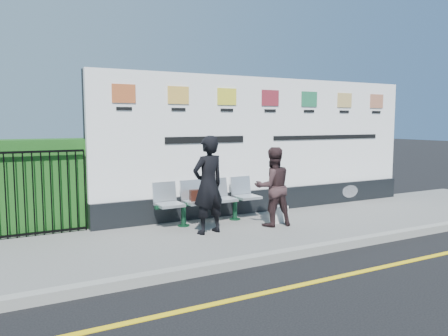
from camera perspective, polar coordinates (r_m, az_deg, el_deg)
name	(u,v)px	position (r m, az deg, el deg)	size (l,w,h in m)	color
ground	(383,267)	(7.03, 20.10, -12.07)	(80.00, 80.00, 0.00)	black
pavement	(284,227)	(8.80, 7.82, -7.68)	(14.00, 3.00, 0.12)	slate
kerb	(336,246)	(7.68, 14.48, -9.80)	(14.00, 0.18, 0.14)	gray
yellow_line	(383,267)	(7.03, 20.10, -12.04)	(14.00, 0.10, 0.01)	yellow
billboard	(268,154)	(9.97, 5.72, 1.88)	(8.00, 0.30, 3.00)	black
hedge	(22,186)	(8.81, -24.84, -2.15)	(2.35, 0.70, 1.70)	#1C5519
railing	(24,194)	(8.37, -24.63, -3.09)	(2.05, 0.06, 1.54)	black
bench	(210,211)	(8.80, -1.83, -5.64)	(2.22, 0.58, 0.48)	silver
woman_left	(208,185)	(7.88, -2.08, -2.22)	(0.65, 0.43, 1.78)	black
woman_right	(273,187)	(8.52, 6.39, -2.44)	(0.75, 0.58, 1.54)	#332123
handbag_brown	(197,195)	(8.61, -3.56, -3.56)	(0.28, 0.12, 0.22)	black
carrier_bag_white	(279,214)	(8.92, 7.17, -5.99)	(0.33, 0.20, 0.33)	silver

